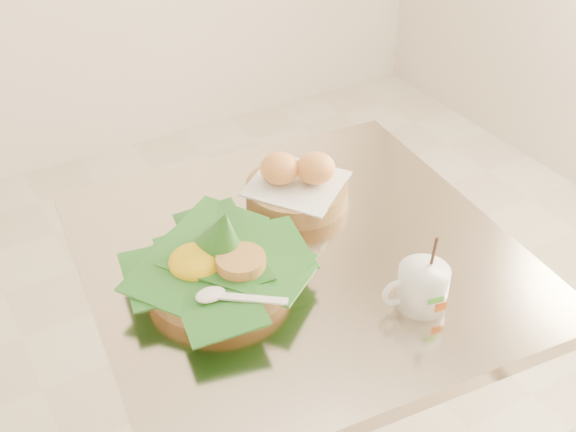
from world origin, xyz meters
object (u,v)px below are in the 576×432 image
cafe_table (299,344)px  rice_basket (218,262)px  bread_basket (297,185)px  coffee_mug (421,286)px

cafe_table → rice_basket: size_ratio=2.61×
cafe_table → bread_basket: 0.30m
cafe_table → rice_basket: rice_basket is taller
bread_basket → coffee_mug: bearing=-86.9°
cafe_table → bread_basket: size_ratio=3.44×
coffee_mug → bread_basket: bearing=93.1°
cafe_table → bread_basket: bearing=61.5°
rice_basket → bread_basket: 0.26m
bread_basket → coffee_mug: (0.02, -0.34, 0.00)m
rice_basket → bread_basket: bearing=30.4°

